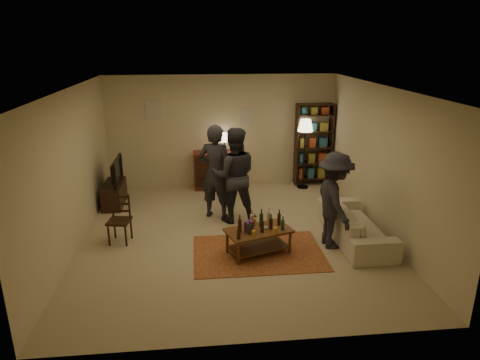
{
  "coord_description": "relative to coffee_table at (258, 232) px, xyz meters",
  "views": [
    {
      "loc": [
        -0.62,
        -7.23,
        3.48
      ],
      "look_at": [
        0.15,
        0.1,
        1.05
      ],
      "focal_mm": 32.0,
      "sensor_mm": 36.0,
      "label": 1
    }
  ],
  "objects": [
    {
      "name": "coffee_table",
      "position": [
        0.0,
        0.0,
        0.0
      ],
      "size": [
        1.21,
        0.9,
        0.78
      ],
      "rotation": [
        0.0,
        0.0,
        0.32
      ],
      "color": "brown",
      "rests_on": "ground"
    },
    {
      "name": "rug",
      "position": [
        0.01,
        0.0,
        -0.39
      ],
      "size": [
        2.2,
        1.5,
        0.01
      ],
      "primitive_type": "cube",
      "color": "maroon",
      "rests_on": "ground"
    },
    {
      "name": "floor_lamp",
      "position": [
        1.58,
        3.26,
        1.04
      ],
      "size": [
        0.36,
        0.36,
        1.69
      ],
      "color": "black",
      "rests_on": "ground"
    },
    {
      "name": "dresser",
      "position": [
        -0.56,
        3.47,
        0.08
      ],
      "size": [
        1.0,
        0.5,
        1.36
      ],
      "color": "maroon",
      "rests_on": "ground"
    },
    {
      "name": "tv_stand",
      "position": [
        -2.81,
        2.55,
        -0.01
      ],
      "size": [
        0.4,
        1.0,
        1.06
      ],
      "color": "black",
      "rests_on": "ground"
    },
    {
      "name": "person_by_sofa",
      "position": [
        1.33,
        0.15,
        0.46
      ],
      "size": [
        0.68,
        1.13,
        1.7
      ],
      "primitive_type": "imported",
      "rotation": [
        0.0,
        0.0,
        1.62
      ],
      "color": "#27262D",
      "rests_on": "ground"
    },
    {
      "name": "sofa",
      "position": [
        1.83,
        0.35,
        -0.09
      ],
      "size": [
        0.81,
        2.08,
        0.61
      ],
      "primitive_type": "imported",
      "rotation": [
        0.0,
        0.0,
        1.57
      ],
      "color": "beige",
      "rests_on": "ground"
    },
    {
      "name": "person_right",
      "position": [
        -0.28,
        1.45,
        0.55
      ],
      "size": [
        0.93,
        0.73,
        1.9
      ],
      "primitive_type": "imported",
      "rotation": [
        0.0,
        0.0,
        3.13
      ],
      "color": "#282930",
      "rests_on": "ground"
    },
    {
      "name": "dining_chair",
      "position": [
        -2.39,
        0.73,
        0.06
      ],
      "size": [
        0.44,
        0.44,
        0.88
      ],
      "rotation": [
        0.0,
        0.0,
        -0.17
      ],
      "color": "black",
      "rests_on": "ground"
    },
    {
      "name": "bookshelf",
      "position": [
        1.88,
        3.53,
        0.64
      ],
      "size": [
        0.9,
        0.34,
        2.02
      ],
      "color": "black",
      "rests_on": "ground"
    },
    {
      "name": "person_left",
      "position": [
        -0.62,
        1.67,
        0.57
      ],
      "size": [
        0.82,
        0.69,
        1.92
      ],
      "primitive_type": "imported",
      "rotation": [
        0.0,
        0.0,
        2.75
      ],
      "color": "#26272D",
      "rests_on": "ground"
    },
    {
      "name": "floor",
      "position": [
        -0.37,
        0.75,
        -0.39
      ],
      "size": [
        6.0,
        6.0,
        0.0
      ],
      "primitive_type": "plane",
      "color": "#C6B793",
      "rests_on": "ground"
    },
    {
      "name": "room_shell",
      "position": [
        -1.02,
        3.73,
        1.42
      ],
      "size": [
        6.0,
        6.0,
        6.0
      ],
      "color": "beige",
      "rests_on": "ground"
    }
  ]
}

